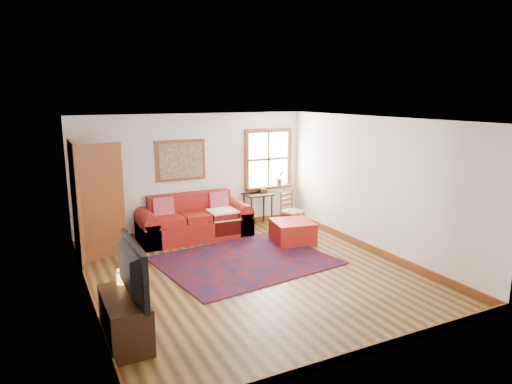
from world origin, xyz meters
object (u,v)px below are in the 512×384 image
ladder_back_chair (290,210)px  media_cabinet (125,319)px  red_leather_sofa (194,223)px  side_table (258,199)px  red_ottoman (293,232)px

ladder_back_chair → media_cabinet: bearing=-143.4°
red_leather_sofa → media_cabinet: 4.08m
side_table → media_cabinet: 5.23m
side_table → red_leather_sofa: bearing=-172.1°
red_ottoman → media_cabinet: bearing=-137.4°
red_leather_sofa → media_cabinet: size_ratio=2.19×
red_ottoman → ladder_back_chair: size_ratio=0.86×
media_cabinet → red_ottoman: bearing=32.1°
red_ottoman → ladder_back_chair: 0.81m
side_table → media_cabinet: bearing=-134.3°
red_leather_sofa → red_ottoman: 2.02m
media_cabinet → ladder_back_chair: bearing=36.6°
red_leather_sofa → red_ottoman: size_ratio=2.97×
red_leather_sofa → media_cabinet: (-2.07, -3.52, -0.01)m
red_leather_sofa → side_table: red_leather_sofa is taller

